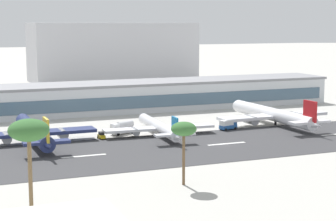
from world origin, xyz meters
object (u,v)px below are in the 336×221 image
object	(u,v)px
terminal_building	(114,97)
service_box_truck_0	(228,125)
airliner_gold_tail_gate_0	(35,132)
palm_tree_2	(29,132)
palm_tree_1	(184,130)
service_baggage_tug_2	(101,136)
distant_hotel_block	(113,52)
service_fuel_truck_1	(123,128)
airliner_red_tail_gate_2	(275,115)
airliner_blue_tail_gate_1	(160,128)

from	to	relation	value
terminal_building	service_box_truck_0	xyz separation A→B (m)	(22.74, -53.47, -3.93)
airliner_gold_tail_gate_0	palm_tree_2	world-z (taller)	palm_tree_2
service_box_truck_0	palm_tree_2	world-z (taller)	palm_tree_2
terminal_building	palm_tree_1	distance (m)	109.83
service_box_truck_0	service_baggage_tug_2	world-z (taller)	service_box_truck_0
terminal_building	distant_hotel_block	distance (m)	122.51
airliner_gold_tail_gate_0	service_fuel_truck_1	size ratio (longest dim) A/B	5.54
terminal_building	distant_hotel_block	size ratio (longest dim) A/B	1.94
airliner_red_tail_gate_2	service_box_truck_0	xyz separation A→B (m)	(-19.21, -2.12, -1.62)
service_fuel_truck_1	terminal_building	bearing A→B (deg)	-127.81
distant_hotel_block	service_baggage_tug_2	xyz separation A→B (m)	(-54.35, -169.73, -16.27)
distant_hotel_block	airliner_gold_tail_gate_0	distance (m)	184.86
service_baggage_tug_2	palm_tree_2	distance (m)	69.84
distant_hotel_block	service_baggage_tug_2	world-z (taller)	distant_hotel_block
airliner_gold_tail_gate_0	airliner_red_tail_gate_2	xyz separation A→B (m)	(81.55, 0.46, 0.16)
distant_hotel_block	palm_tree_1	size ratio (longest dim) A/B	6.91
airliner_blue_tail_gate_1	service_box_truck_0	world-z (taller)	airliner_blue_tail_gate_1
airliner_gold_tail_gate_0	service_box_truck_0	world-z (taller)	airliner_gold_tail_gate_0
airliner_gold_tail_gate_0	service_fuel_truck_1	distance (m)	28.49
airliner_blue_tail_gate_1	palm_tree_1	size ratio (longest dim) A/B	2.80
distant_hotel_block	airliner_red_tail_gate_2	distance (m)	169.09
airliner_red_tail_gate_2	service_baggage_tug_2	world-z (taller)	airliner_red_tail_gate_2
service_box_truck_0	service_baggage_tug_2	xyz separation A→B (m)	(-42.67, 0.75, -0.74)
service_fuel_truck_1	airliner_blue_tail_gate_1	bearing A→B (deg)	119.16
airliner_gold_tail_gate_0	service_box_truck_0	size ratio (longest dim) A/B	7.61
airliner_blue_tail_gate_1	palm_tree_1	xyz separation A→B (m)	(-15.30, -53.71, 9.48)
distant_hotel_block	service_box_truck_0	xyz separation A→B (m)	(-11.68, -170.48, -15.53)
airliner_red_tail_gate_2	service_box_truck_0	world-z (taller)	airliner_red_tail_gate_2
terminal_building	distant_hotel_block	bearing A→B (deg)	73.61
service_baggage_tug_2	airliner_red_tail_gate_2	bearing A→B (deg)	87.45
palm_tree_1	airliner_red_tail_gate_2	bearing A→B (deg)	44.04
distant_hotel_block	airliner_red_tail_gate_2	bearing A→B (deg)	-87.44
service_fuel_truck_1	palm_tree_2	xyz separation A→B (m)	(-38.99, -66.63, 13.05)
distant_hotel_block	service_box_truck_0	size ratio (longest dim) A/B	14.95
airliner_blue_tail_gate_1	service_fuel_truck_1	xyz separation A→B (m)	(-9.82, 7.32, -0.55)
palm_tree_1	distant_hotel_block	bearing A→B (deg)	77.15
distant_hotel_block	airliner_blue_tail_gate_1	size ratio (longest dim) A/B	2.47
terminal_building	service_box_truck_0	size ratio (longest dim) A/B	28.99
airliner_red_tail_gate_2	service_fuel_truck_1	size ratio (longest dim) A/B	5.82
airliner_gold_tail_gate_0	airliner_blue_tail_gate_1	xyz separation A→B (m)	(37.92, -2.81, -0.68)
airliner_gold_tail_gate_0	palm_tree_2	size ratio (longest dim) A/B	2.80
service_box_truck_0	terminal_building	bearing A→B (deg)	97.73
airliner_blue_tail_gate_1	service_fuel_truck_1	bearing A→B (deg)	56.93
airliner_gold_tail_gate_0	terminal_building	bearing A→B (deg)	-37.74
service_fuel_truck_1	palm_tree_2	bearing A→B (deg)	35.52
service_box_truck_0	service_fuel_truck_1	world-z (taller)	service_fuel_truck_1
airliner_gold_tail_gate_0	airliner_blue_tail_gate_1	world-z (taller)	airliner_gold_tail_gate_0
distant_hotel_block	palm_tree_2	bearing A→B (deg)	-110.19
airliner_blue_tail_gate_1	airliner_red_tail_gate_2	xyz separation A→B (m)	(43.63, 3.27, 0.83)
terminal_building	service_baggage_tug_2	bearing A→B (deg)	-110.71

